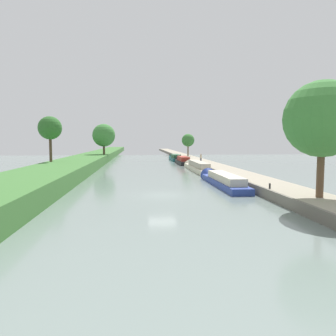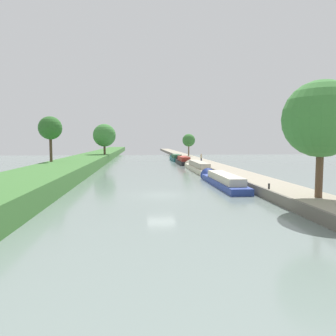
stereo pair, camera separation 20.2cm
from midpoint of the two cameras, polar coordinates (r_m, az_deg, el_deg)
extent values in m
plane|color=slate|center=(29.04, -1.25, -4.82)|extent=(160.00, 160.00, 0.00)
cube|color=#3D7033|center=(30.59, -24.97, -3.14)|extent=(7.13, 260.00, 1.74)
cube|color=#9E937F|center=(31.60, 18.53, -3.54)|extent=(3.89, 260.00, 0.81)
cube|color=#6B665B|center=(30.82, 15.01, -3.61)|extent=(0.25, 260.00, 0.86)
cube|color=#283D93|center=(35.16, 9.70, -2.66)|extent=(2.07, 13.10, 0.64)
cube|color=beige|center=(34.45, 10.00, -1.67)|extent=(1.70, 9.17, 0.73)
cone|color=#283D93|center=(42.07, 7.15, -1.39)|extent=(1.97, 1.24, 1.97)
cube|color=beige|center=(51.58, 5.15, -0.16)|extent=(1.84, 15.21, 0.72)
cube|color=#B2A893|center=(50.77, 5.32, 0.66)|extent=(1.51, 10.64, 0.87)
cone|color=beige|center=(59.59, 3.71, 0.53)|extent=(1.74, 1.10, 1.74)
cube|color=black|center=(66.67, 2.57, 1.02)|extent=(2.10, 9.86, 0.75)
cube|color=maroon|center=(66.13, 2.64, 1.69)|extent=(1.72, 6.90, 0.86)
cone|color=black|center=(72.17, 1.96, 1.32)|extent=(2.00, 1.26, 2.00)
cube|color=#195B60|center=(78.46, 1.25, 1.59)|extent=(2.13, 9.92, 0.69)
cube|color=#234C2D|center=(77.93, 1.29, 2.13)|extent=(1.75, 6.94, 0.84)
cone|color=#195B60|center=(84.01, 0.80, 1.81)|extent=(2.03, 1.28, 2.03)
cylinder|color=brown|center=(25.46, 25.26, -0.15)|extent=(0.51, 0.51, 4.13)
sphere|color=#3D7F38|center=(25.42, 25.55, 7.88)|extent=(5.46, 5.46, 5.46)
cylinder|color=brown|center=(86.51, 3.51, 3.26)|extent=(0.35, 0.35, 3.21)
sphere|color=#387533|center=(86.48, 3.52, 4.94)|extent=(3.40, 3.40, 3.40)
cylinder|color=#4C3828|center=(50.80, -20.24, 3.33)|extent=(0.41, 0.41, 4.07)
sphere|color=#2D6628|center=(50.82, -20.35, 6.70)|extent=(3.44, 3.44, 3.44)
cylinder|color=#4C3828|center=(75.10, -11.38, 3.52)|extent=(0.50, 0.50, 2.92)
sphere|color=#3D7F38|center=(75.09, -11.42, 5.72)|extent=(5.17, 5.17, 5.17)
cylinder|color=#282D42|center=(59.73, 5.76, 1.35)|extent=(0.26, 0.26, 0.82)
cylinder|color=tan|center=(59.69, 5.76, 2.04)|extent=(0.34, 0.34, 0.62)
sphere|color=tan|center=(59.67, 5.77, 2.45)|extent=(0.22, 0.22, 0.22)
cylinder|color=black|center=(28.76, 17.44, -3.06)|extent=(0.16, 0.16, 0.45)
cylinder|color=black|center=(84.28, 2.17, 2.28)|extent=(0.16, 0.16, 0.45)
camera|label=1|loc=(0.10, -90.13, -0.01)|focal=34.31mm
camera|label=2|loc=(0.10, 89.87, 0.01)|focal=34.31mm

